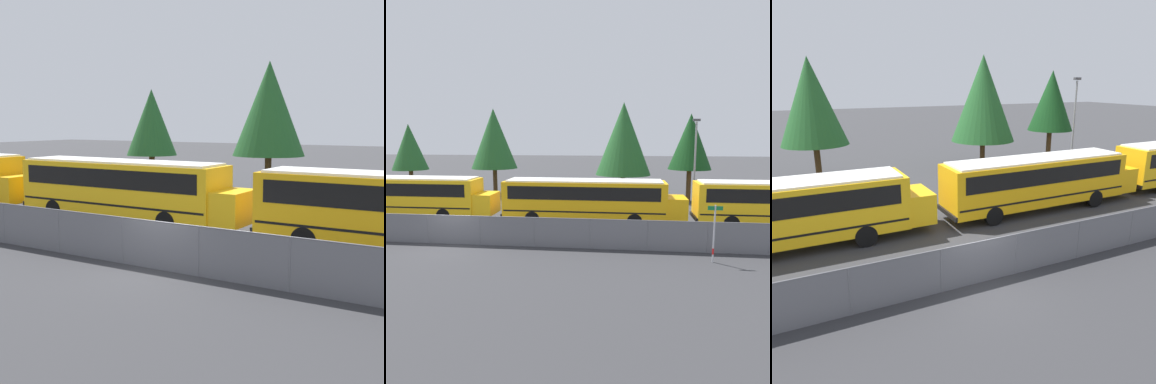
{
  "view_description": "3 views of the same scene",
  "coord_description": "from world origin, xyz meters",
  "views": [
    {
      "loc": [
        10.08,
        -14.48,
        4.97
      ],
      "look_at": [
        -2.88,
        6.9,
        1.69
      ],
      "focal_mm": 50.0,
      "sensor_mm": 36.0,
      "label": 1
    },
    {
      "loc": [
        9.45,
        -19.67,
        6.07
      ],
      "look_at": [
        6.3,
        6.77,
        2.11
      ],
      "focal_mm": 35.0,
      "sensor_mm": 36.0,
      "label": 2
    },
    {
      "loc": [
        -5.93,
        -10.91,
        7.17
      ],
      "look_at": [
        2.07,
        5.64,
        1.76
      ],
      "focal_mm": 35.0,
      "sensor_mm": 36.0,
      "label": 3
    }
  ],
  "objects": [
    {
      "name": "tree_3",
      "position": [
        9.51,
        17.36,
        5.82
      ],
      "size": [
        5.39,
        5.39,
        9.34
      ],
      "color": "#51381E",
      "rests_on": "ground_plane"
    },
    {
      "name": "tree_1",
      "position": [
        -3.85,
        18.2,
        5.82
      ],
      "size": [
        4.73,
        4.73,
        8.91
      ],
      "color": "#51381E",
      "rests_on": "ground_plane"
    },
    {
      "name": "ground_plane",
      "position": [
        0.0,
        0.0,
        0.0
      ],
      "size": [
        200.0,
        200.0,
        0.0
      ],
      "primitive_type": "plane",
      "color": "#38383A"
    },
    {
      "name": "light_pole",
      "position": [
        15.54,
        12.92,
        4.15
      ],
      "size": [
        0.6,
        0.24,
        7.53
      ],
      "color": "gray",
      "rests_on": "ground_plane"
    },
    {
      "name": "tree_2",
      "position": [
        15.65,
        16.1,
        5.57
      ],
      "size": [
        3.95,
        3.95,
        8.16
      ],
      "color": "#51381E",
      "rests_on": "ground_plane"
    },
    {
      "name": "school_bus_1",
      "position": [
        -6.31,
        6.18,
        1.85
      ],
      "size": [
        12.61,
        2.53,
        3.1
      ],
      "color": "yellow",
      "rests_on": "ground_plane"
    },
    {
      "name": "fence",
      "position": [
        0.0,
        -0.0,
        0.86
      ],
      "size": [
        65.19,
        0.07,
        1.68
      ],
      "color": "#9EA0A5",
      "rests_on": "ground_plane"
    },
    {
      "name": "school_bus_2",
      "position": [
        7.12,
        5.95,
        1.85
      ],
      "size": [
        12.61,
        2.53,
        3.1
      ],
      "color": "#EDA80F",
      "rests_on": "ground_plane"
    }
  ]
}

